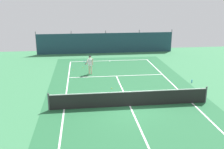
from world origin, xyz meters
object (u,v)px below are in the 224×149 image
(tennis_net, at_px, (130,99))
(tennis_player, at_px, (90,64))
(water_bottle, at_px, (192,81))
(parked_car, at_px, (129,42))
(tennis_ball_near_player, at_px, (73,70))
(tennis_ball_midcourt, at_px, (112,88))
(tennis_ball_by_sideline, at_px, (83,67))

(tennis_net, relative_size, tennis_player, 6.17)
(water_bottle, bearing_deg, parked_car, 100.11)
(tennis_ball_near_player, relative_size, water_bottle, 0.28)
(tennis_ball_near_player, xyz_separation_m, tennis_ball_midcourt, (3.01, -5.43, 0.00))
(tennis_player, distance_m, water_bottle, 8.71)
(tennis_ball_midcourt, bearing_deg, tennis_net, -76.91)
(tennis_ball_midcourt, bearing_deg, tennis_player, 110.06)
(tennis_player, height_order, tennis_ball_near_player, tennis_player)
(tennis_ball_midcourt, bearing_deg, water_bottle, 5.62)
(tennis_ball_near_player, xyz_separation_m, water_bottle, (9.57, -4.78, 0.09))
(parked_car, bearing_deg, water_bottle, -75.10)
(tennis_net, bearing_deg, parked_car, 79.96)
(tennis_player, distance_m, parked_car, 12.27)
(tennis_net, xyz_separation_m, tennis_ball_by_sideline, (-2.84, 9.44, -0.48))
(tennis_player, bearing_deg, tennis_ball_by_sideline, -50.78)
(tennis_ball_by_sideline, height_order, water_bottle, water_bottle)
(tennis_net, bearing_deg, tennis_ball_by_sideline, 106.74)
(water_bottle, bearing_deg, tennis_ball_near_player, 153.45)
(tennis_net, distance_m, tennis_ball_midcourt, 3.42)
(tennis_ball_by_sideline, bearing_deg, tennis_player, -74.01)
(tennis_net, xyz_separation_m, tennis_ball_near_player, (-3.78, 8.73, -0.48))
(tennis_player, bearing_deg, water_bottle, -179.35)
(tennis_player, bearing_deg, tennis_ball_near_player, -19.68)
(tennis_ball_midcourt, relative_size, water_bottle, 0.28)
(tennis_ball_midcourt, xyz_separation_m, parked_car, (4.00, 14.96, 0.81))
(parked_car, height_order, water_bottle, parked_car)
(parked_car, relative_size, water_bottle, 18.07)
(tennis_ball_near_player, bearing_deg, tennis_player, -42.91)
(tennis_net, height_order, tennis_ball_midcourt, tennis_net)
(tennis_player, relative_size, tennis_ball_near_player, 24.85)
(tennis_net, relative_size, parked_car, 2.33)
(tennis_net, bearing_deg, water_bottle, 34.31)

